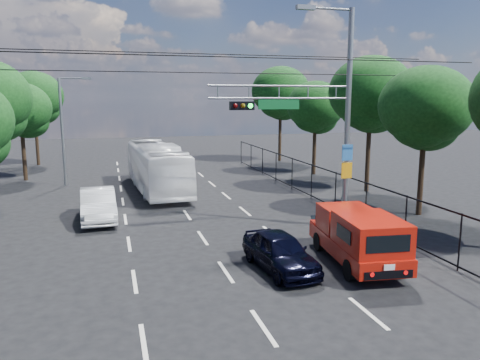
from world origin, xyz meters
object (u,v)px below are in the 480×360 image
object	(u,v)px
navy_hatchback	(280,251)
signal_mast	(322,110)
white_bus	(157,167)
red_pickup	(358,236)
white_van	(98,205)

from	to	relation	value
navy_hatchback	signal_mast	bearing A→B (deg)	45.45
navy_hatchback	white_bus	distance (m)	15.38
red_pickup	white_van	xyz separation A→B (m)	(-8.88, 8.67, -0.28)
white_van	signal_mast	bearing A→B (deg)	-26.49
navy_hatchback	white_bus	xyz separation A→B (m)	(-2.60, 15.13, 0.83)
signal_mast	white_van	world-z (taller)	signal_mast
red_pickup	signal_mast	bearing A→B (deg)	81.92
navy_hatchback	white_bus	bearing A→B (deg)	94.16
red_pickup	white_van	size ratio (longest dim) A/B	1.18
red_pickup	white_bus	size ratio (longest dim) A/B	0.50
white_bus	red_pickup	bearing A→B (deg)	-74.08
white_bus	white_van	distance (m)	7.50
signal_mast	navy_hatchback	world-z (taller)	signal_mast
signal_mast	red_pickup	size ratio (longest dim) A/B	1.79
red_pickup	navy_hatchback	size ratio (longest dim) A/B	1.39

